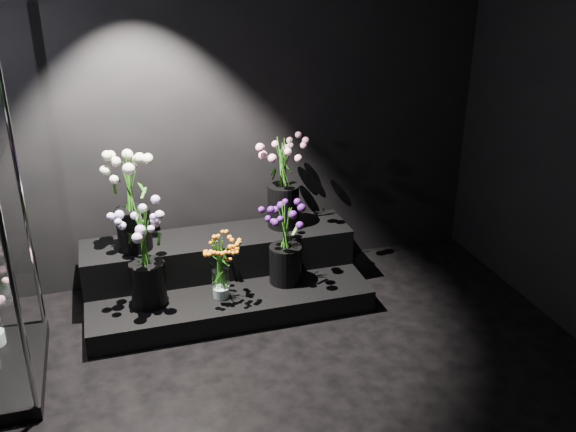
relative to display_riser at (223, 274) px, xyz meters
name	(u,v)px	position (x,y,z in m)	size (l,w,h in m)	color
wall_back	(228,99)	(0.17, 0.40, 1.22)	(4.00, 4.00, 0.00)	black
display_riser	(223,274)	(0.00, 0.00, 0.00)	(2.00, 0.89, 0.45)	black
bouquet_orange_bells	(220,265)	(-0.07, -0.30, 0.23)	(0.30, 0.30, 0.48)	white
bouquet_lilac	(145,250)	(-0.56, -0.24, 0.39)	(0.45, 0.45, 0.71)	black
bouquet_purple	(285,239)	(0.43, -0.21, 0.33)	(0.41, 0.41, 0.62)	black
bouquet_cream_roses	(131,196)	(-0.60, 0.08, 0.67)	(0.39, 0.39, 0.70)	black
bouquet_pink_roses	(283,177)	(0.52, 0.16, 0.66)	(0.42, 0.42, 0.70)	black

